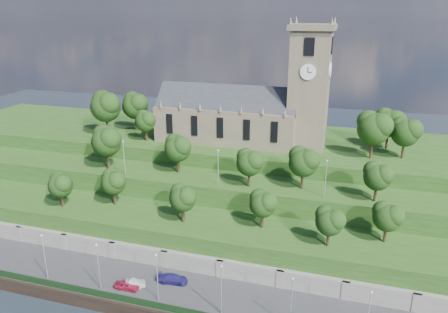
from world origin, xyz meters
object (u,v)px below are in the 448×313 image
(car_right, at_px, (173,279))
(church, at_px, (248,110))
(car_left, at_px, (127,285))
(car_middle, at_px, (133,283))

(car_right, bearing_deg, church, -10.83)
(church, xyz_separation_m, car_left, (-8.75, -42.34, -19.85))
(church, xyz_separation_m, car_right, (-2.54, -38.57, -19.81))
(church, bearing_deg, car_middle, -101.12)
(car_left, height_order, car_middle, car_left)
(church, distance_m, car_left, 47.57)
(church, relative_size, car_left, 9.76)
(car_left, relative_size, car_middle, 1.00)
(car_middle, bearing_deg, car_left, 119.58)
(car_right, bearing_deg, car_left, 114.14)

